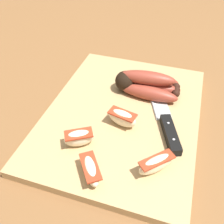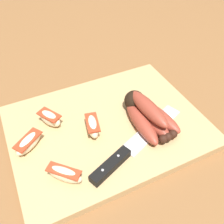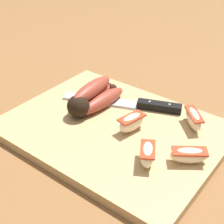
{
  "view_description": "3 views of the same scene",
  "coord_description": "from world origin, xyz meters",
  "px_view_note": "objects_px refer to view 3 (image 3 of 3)",
  "views": [
    {
      "loc": [
        -0.42,
        -0.09,
        0.41
      ],
      "look_at": [
        -0.03,
        0.04,
        0.03
      ],
      "focal_mm": 40.52,
      "sensor_mm": 36.0,
      "label": 1
    },
    {
      "loc": [
        -0.17,
        -0.34,
        0.45
      ],
      "look_at": [
        0.01,
        0.03,
        0.03
      ],
      "focal_mm": 39.79,
      "sensor_mm": 36.0,
      "label": 2
    },
    {
      "loc": [
        -0.36,
        0.47,
        0.43
      ],
      "look_at": [
        -0.0,
        0.01,
        0.05
      ],
      "focal_mm": 53.23,
      "sensor_mm": 36.0,
      "label": 3
    }
  ],
  "objects_px": {
    "apple_wedge_middle": "(147,154)",
    "apple_wedge_far": "(132,122)",
    "banana_bunch": "(92,97)",
    "apple_wedge_near": "(193,119)",
    "chefs_knife": "(138,104)",
    "apple_wedge_extra": "(189,155)"
  },
  "relations": [
    {
      "from": "banana_bunch",
      "to": "apple_wedge_far",
      "type": "height_order",
      "value": "banana_bunch"
    },
    {
      "from": "apple_wedge_near",
      "to": "banana_bunch",
      "type": "bearing_deg",
      "value": 16.68
    },
    {
      "from": "banana_bunch",
      "to": "chefs_knife",
      "type": "xyz_separation_m",
      "value": [
        -0.09,
        -0.06,
        -0.02
      ]
    },
    {
      "from": "chefs_knife",
      "to": "apple_wedge_near",
      "type": "bearing_deg",
      "value": -178.07
    },
    {
      "from": "chefs_knife",
      "to": "apple_wedge_near",
      "type": "height_order",
      "value": "apple_wedge_near"
    },
    {
      "from": "apple_wedge_middle",
      "to": "apple_wedge_extra",
      "type": "height_order",
      "value": "apple_wedge_middle"
    },
    {
      "from": "banana_bunch",
      "to": "apple_wedge_extra",
      "type": "bearing_deg",
      "value": 171.14
    },
    {
      "from": "banana_bunch",
      "to": "chefs_knife",
      "type": "relative_size",
      "value": 0.59
    },
    {
      "from": "chefs_knife",
      "to": "banana_bunch",
      "type": "bearing_deg",
      "value": 35.44
    },
    {
      "from": "banana_bunch",
      "to": "apple_wedge_near",
      "type": "xyz_separation_m",
      "value": [
        -0.22,
        -0.07,
        -0.0
      ]
    },
    {
      "from": "apple_wedge_middle",
      "to": "apple_wedge_far",
      "type": "xyz_separation_m",
      "value": [
        0.08,
        -0.06,
        0.0
      ]
    },
    {
      "from": "apple_wedge_middle",
      "to": "apple_wedge_extra",
      "type": "xyz_separation_m",
      "value": [
        -0.06,
        -0.05,
        -0.0
      ]
    },
    {
      "from": "banana_bunch",
      "to": "apple_wedge_near",
      "type": "distance_m",
      "value": 0.23
    },
    {
      "from": "banana_bunch",
      "to": "apple_wedge_far",
      "type": "bearing_deg",
      "value": 169.54
    },
    {
      "from": "chefs_knife",
      "to": "apple_wedge_middle",
      "type": "distance_m",
      "value": 0.19
    },
    {
      "from": "apple_wedge_extra",
      "to": "apple_wedge_far",
      "type": "bearing_deg",
      "value": -7.38
    },
    {
      "from": "banana_bunch",
      "to": "apple_wedge_extra",
      "type": "distance_m",
      "value": 0.27
    },
    {
      "from": "apple_wedge_middle",
      "to": "apple_wedge_far",
      "type": "bearing_deg",
      "value": -39.31
    },
    {
      "from": "banana_bunch",
      "to": "apple_wedge_middle",
      "type": "distance_m",
      "value": 0.22
    },
    {
      "from": "apple_wedge_extra",
      "to": "apple_wedge_near",
      "type": "bearing_deg",
      "value": -67.73
    },
    {
      "from": "banana_bunch",
      "to": "apple_wedge_near",
      "type": "height_order",
      "value": "banana_bunch"
    },
    {
      "from": "apple_wedge_near",
      "to": "apple_wedge_far",
      "type": "bearing_deg",
      "value": 43.54
    }
  ]
}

